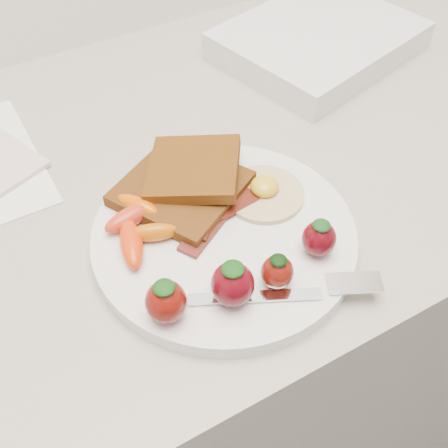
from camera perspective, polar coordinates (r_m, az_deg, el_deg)
counter at (r=1.03m, az=-3.08°, el=-12.69°), size 2.00×0.60×0.90m
plate at (r=0.58m, az=0.00°, el=-1.26°), size 0.27×0.27×0.02m
toast_lower at (r=0.60m, az=-4.34°, el=3.61°), size 0.16×0.16×0.01m
toast_upper at (r=0.60m, az=-3.13°, el=5.63°), size 0.13×0.13×0.02m
fried_egg at (r=0.60m, az=4.11°, el=3.28°), size 0.10×0.10×0.02m
bacon_strips at (r=0.58m, az=-1.18°, el=0.96°), size 0.11×0.09×0.01m
baby_carrots at (r=0.57m, az=-8.86°, el=-0.15°), size 0.07×0.10×0.02m
strawberries at (r=0.51m, az=1.73°, el=-5.34°), size 0.19×0.05×0.05m
fork at (r=0.52m, az=7.80°, el=-6.67°), size 0.17×0.09×0.00m
appliance at (r=0.86m, az=9.56°, el=17.89°), size 0.31×0.27×0.04m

